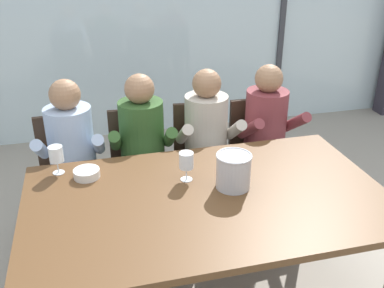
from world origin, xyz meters
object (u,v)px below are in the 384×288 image
chair_center (202,151)px  person_pale_blue_shirt (72,154)px  chair_left_of_center (139,159)px  person_olive_shirt (143,146)px  ice_bucket_primary (233,170)px  wine_glass_near_bucket (56,155)px  tasting_bowl (87,173)px  chair_near_curtain (69,166)px  wine_glass_by_left_taster (186,162)px  person_maroon_top (270,133)px  chair_right_of_center (258,146)px  person_beige_jumper (208,139)px  dining_table (208,206)px

chair_center → person_pale_blue_shirt: 1.00m
chair_left_of_center → person_olive_shirt: person_olive_shirt is taller
ice_bucket_primary → wine_glass_near_bucket: bearing=157.0°
chair_left_of_center → tasting_bowl: size_ratio=5.67×
chair_center → chair_left_of_center: bearing=-172.6°
person_olive_shirt → tasting_bowl: (-0.40, -0.49, 0.10)m
chair_near_curtain → chair_left_of_center: size_ratio=1.00×
wine_glass_by_left_taster → person_pale_blue_shirt: bearing=134.8°
person_maroon_top → chair_right_of_center: bearing=96.3°
chair_left_of_center → person_maroon_top: size_ratio=0.73×
person_beige_jumper → wine_glass_near_bucket: (-1.05, -0.39, 0.20)m
chair_left_of_center → chair_center: 0.50m
person_maroon_top → wine_glass_by_left_taster: person_maroon_top is taller
dining_table → chair_right_of_center: size_ratio=2.28×
chair_center → wine_glass_near_bucket: size_ratio=4.98×
person_olive_shirt → wine_glass_by_left_taster: size_ratio=6.81×
chair_right_of_center → person_olive_shirt: (-0.95, -0.14, 0.17)m
dining_table → tasting_bowl: size_ratio=12.93×
person_olive_shirt → person_maroon_top: size_ratio=1.00×
chair_left_of_center → person_olive_shirt: (0.02, -0.15, 0.17)m
chair_center → person_olive_shirt: size_ratio=0.73×
dining_table → chair_center: 1.06m
ice_bucket_primary → tasting_bowl: size_ratio=1.33×
wine_glass_near_bucket → person_pale_blue_shirt: bearing=80.4°
chair_near_curtain → wine_glass_by_left_taster: size_ratio=4.98×
person_pale_blue_shirt → dining_table: bearing=-47.3°
chair_center → ice_bucket_primary: bearing=-88.5°
chair_left_of_center → wine_glass_near_bucket: 0.85m
person_pale_blue_shirt → wine_glass_near_bucket: person_pale_blue_shirt is taller
chair_left_of_center → chair_right_of_center: same height
ice_bucket_primary → wine_glass_near_bucket: ice_bucket_primary is taller
chair_right_of_center → wine_glass_near_bucket: wine_glass_near_bucket is taller
dining_table → person_pale_blue_shirt: size_ratio=1.67×
wine_glass_by_left_taster → chair_center: bearing=68.7°
wine_glass_by_left_taster → wine_glass_near_bucket: same height
chair_near_curtain → chair_center: (1.01, -0.01, 0.00)m
wine_glass_by_left_taster → tasting_bowl: bearing=163.0°
person_beige_jumper → wine_glass_near_bucket: bearing=-157.1°
chair_near_curtain → ice_bucket_primary: bearing=-49.4°
person_pale_blue_shirt → wine_glass_by_left_taster: 0.95m
person_olive_shirt → wine_glass_near_bucket: 0.71m
chair_near_curtain → tasting_bowl: size_ratio=5.67×
chair_center → person_pale_blue_shirt: person_pale_blue_shirt is taller
chair_left_of_center → person_beige_jumper: (0.50, -0.15, 0.17)m
chair_near_curtain → chair_center: bearing=-4.0°
chair_center → ice_bucket_primary: size_ratio=4.27×
ice_bucket_primary → tasting_bowl: ice_bucket_primary is taller
dining_table → wine_glass_near_bucket: size_ratio=11.36×
chair_left_of_center → wine_glass_by_left_taster: wine_glass_by_left_taster is taller
person_beige_jumper → tasting_bowl: person_beige_jumper is taller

